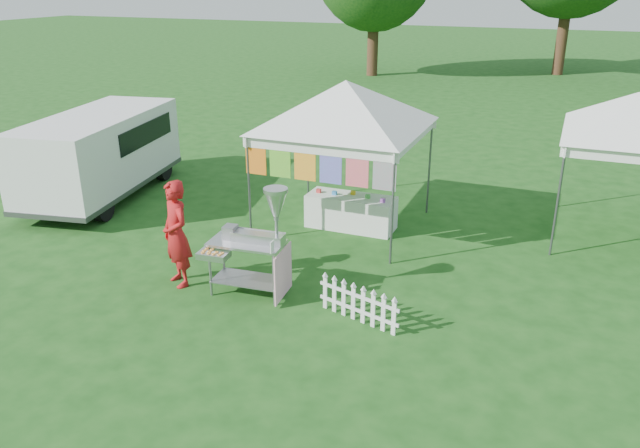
% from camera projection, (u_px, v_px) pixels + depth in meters
% --- Properties ---
extents(ground, '(120.00, 120.00, 0.00)m').
position_uv_depth(ground, '(268.00, 300.00, 10.02)').
color(ground, '#184714').
rests_on(ground, ground).
extents(canopy_main, '(4.24, 4.24, 3.45)m').
position_uv_depth(canopy_main, '(346.00, 81.00, 11.92)').
color(canopy_main, '#59595E').
rests_on(canopy_main, ground).
extents(donut_cart, '(1.32, 1.01, 1.85)m').
position_uv_depth(donut_cart, '(257.00, 234.00, 9.79)').
color(donut_cart, gray).
rests_on(donut_cart, ground).
extents(vendor, '(0.79, 0.72, 1.81)m').
position_uv_depth(vendor, '(176.00, 234.00, 10.24)').
color(vendor, '#B31618').
rests_on(vendor, ground).
extents(cargo_van, '(2.67, 4.91, 1.93)m').
position_uv_depth(cargo_van, '(103.00, 152.00, 14.51)').
color(cargo_van, white).
rests_on(cargo_van, ground).
extents(picket_fence, '(1.39, 0.44, 0.56)m').
position_uv_depth(picket_fence, '(358.00, 304.00, 9.32)').
color(picket_fence, white).
rests_on(picket_fence, ground).
extents(display_table, '(1.80, 0.70, 0.68)m').
position_uv_depth(display_table, '(351.00, 212.00, 12.81)').
color(display_table, white).
rests_on(display_table, ground).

